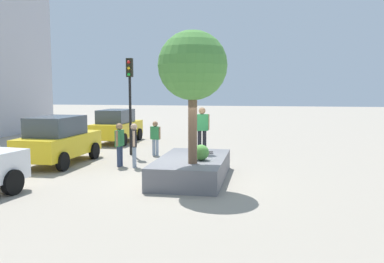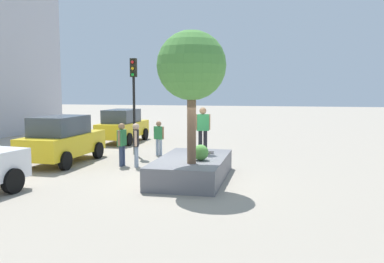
{
  "view_description": "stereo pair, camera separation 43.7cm",
  "coord_description": "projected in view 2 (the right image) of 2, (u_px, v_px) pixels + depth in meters",
  "views": [
    {
      "loc": [
        -12.85,
        -2.57,
        3.07
      ],
      "look_at": [
        0.48,
        -0.19,
        1.63
      ],
      "focal_mm": 37.75,
      "sensor_mm": 36.0,
      "label": 1
    },
    {
      "loc": [
        -12.77,
        -3.0,
        3.07
      ],
      "look_at": [
        0.48,
        -0.19,
        1.63
      ],
      "focal_mm": 37.75,
      "sensor_mm": 36.0,
      "label": 2
    }
  ],
  "objects": [
    {
      "name": "ground_plane",
      "position": [
        183.0,
        182.0,
        13.36
      ],
      "size": [
        120.0,
        120.0,
        0.0
      ],
      "primitive_type": "plane",
      "color": "#9E9384"
    },
    {
      "name": "planter_ledge",
      "position": [
        192.0,
        168.0,
        13.75
      ],
      "size": [
        4.29,
        2.23,
        0.73
      ],
      "primitive_type": "cube",
      "color": "slate",
      "rests_on": "ground"
    },
    {
      "name": "plaza_tree",
      "position": [
        192.0,
        66.0,
        12.37
      ],
      "size": [
        2.15,
        2.15,
        4.13
      ],
      "color": "brown",
      "rests_on": "planter_ledge"
    },
    {
      "name": "boxwood_shrub",
      "position": [
        201.0,
        152.0,
        13.21
      ],
      "size": [
        0.52,
        0.52,
        0.52
      ],
      "primitive_type": "sphere",
      "color": "#4C8C3D",
      "rests_on": "planter_ledge"
    },
    {
      "name": "skateboard",
      "position": [
        203.0,
        152.0,
        14.6
      ],
      "size": [
        0.33,
        0.82,
        0.07
      ],
      "color": "black",
      "rests_on": "planter_ledge"
    },
    {
      "name": "skateboarder",
      "position": [
        203.0,
        126.0,
        14.5
      ],
      "size": [
        0.31,
        0.52,
        1.61
      ],
      "color": "black",
      "rests_on": "skateboard"
    },
    {
      "name": "taxi_cab",
      "position": [
        62.0,
        139.0,
        16.62
      ],
      "size": [
        4.26,
        2.07,
        1.96
      ],
      "color": "gold",
      "rests_on": "ground"
    },
    {
      "name": "sedan_parked",
      "position": [
        123.0,
        126.0,
        23.14
      ],
      "size": [
        4.11,
        1.97,
        1.9
      ],
      "color": "gold",
      "rests_on": "ground"
    },
    {
      "name": "traffic_light_corner",
      "position": [
        134.0,
        89.0,
        18.61
      ],
      "size": [
        0.35,
        0.29,
        4.46
      ],
      "color": "black",
      "rests_on": "ground"
    },
    {
      "name": "pedestrian_crossing",
      "position": [
        122.0,
        141.0,
        16.02
      ],
      "size": [
        0.58,
        0.27,
        1.72
      ],
      "color": "navy",
      "rests_on": "ground"
    },
    {
      "name": "bystander_watching",
      "position": [
        159.0,
        136.0,
        18.58
      ],
      "size": [
        0.29,
        0.52,
        1.59
      ],
      "color": "#8C9EB7",
      "rests_on": "ground"
    },
    {
      "name": "passerby_with_bag",
      "position": [
        136.0,
        142.0,
        15.83
      ],
      "size": [
        0.57,
        0.32,
        1.73
      ],
      "color": "#8C9EB7",
      "rests_on": "ground"
    }
  ]
}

